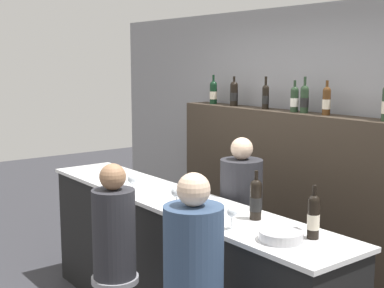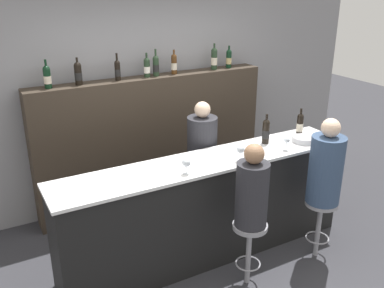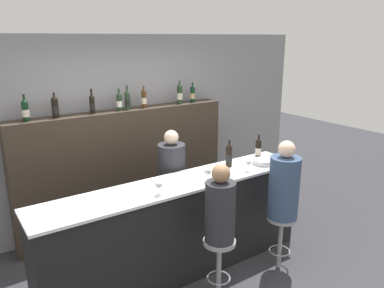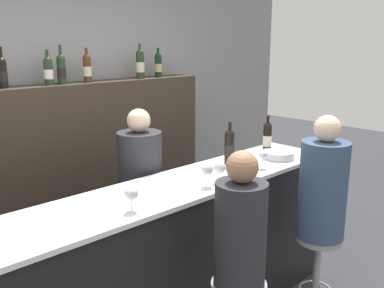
# 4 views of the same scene
# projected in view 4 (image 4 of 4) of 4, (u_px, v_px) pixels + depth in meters

# --- Properties ---
(wall_back) EXTENTS (6.40, 0.05, 2.60)m
(wall_back) POSITION_uv_depth(u_px,v_px,m) (46.00, 122.00, 3.74)
(wall_back) COLOR gray
(wall_back) RESTS_ON ground_plane
(bar_counter) EXTENTS (3.13, 0.57, 1.08)m
(bar_counter) POSITION_uv_depth(u_px,v_px,m) (162.00, 267.00, 2.82)
(bar_counter) COLOR black
(bar_counter) RESTS_ON ground_plane
(back_bar_cabinet) EXTENTS (2.93, 0.28, 1.65)m
(back_bar_cabinet) POSITION_uv_depth(u_px,v_px,m) (62.00, 180.00, 3.70)
(back_bar_cabinet) COLOR #382D23
(back_bar_cabinet) RESTS_ON ground_plane
(wine_bottle_counter_0) EXTENTS (0.08, 0.08, 0.32)m
(wine_bottle_counter_0) POSITION_uv_depth(u_px,v_px,m) (230.00, 146.00, 3.24)
(wine_bottle_counter_0) COLOR black
(wine_bottle_counter_0) RESTS_ON bar_counter
(wine_bottle_counter_1) EXTENTS (0.07, 0.07, 0.32)m
(wine_bottle_counter_1) POSITION_uv_depth(u_px,v_px,m) (267.00, 137.00, 3.56)
(wine_bottle_counter_1) COLOR black
(wine_bottle_counter_1) RESTS_ON bar_counter
(wine_bottle_backbar_2) EXTENTS (0.07, 0.07, 0.31)m
(wine_bottle_backbar_2) POSITION_uv_depth(u_px,v_px,m) (3.00, 72.00, 3.20)
(wine_bottle_backbar_2) COLOR black
(wine_bottle_backbar_2) RESTS_ON back_bar_cabinet
(wine_bottle_backbar_3) EXTENTS (0.07, 0.07, 0.28)m
(wine_bottle_backbar_3) POSITION_uv_depth(u_px,v_px,m) (48.00, 70.00, 3.44)
(wine_bottle_backbar_3) COLOR #233823
(wine_bottle_backbar_3) RESTS_ON back_bar_cabinet
(wine_bottle_backbar_4) EXTENTS (0.07, 0.07, 0.32)m
(wine_bottle_backbar_4) POSITION_uv_depth(u_px,v_px,m) (61.00, 69.00, 3.52)
(wine_bottle_backbar_4) COLOR #233823
(wine_bottle_backbar_4) RESTS_ON back_bar_cabinet
(wine_bottle_backbar_5) EXTENTS (0.07, 0.07, 0.29)m
(wine_bottle_backbar_5) POSITION_uv_depth(u_px,v_px,m) (87.00, 68.00, 3.68)
(wine_bottle_backbar_5) COLOR #4C2D14
(wine_bottle_backbar_5) RESTS_ON back_bar_cabinet
(wine_bottle_backbar_6) EXTENTS (0.08, 0.08, 0.32)m
(wine_bottle_backbar_6) POSITION_uv_depth(u_px,v_px,m) (140.00, 64.00, 4.06)
(wine_bottle_backbar_6) COLOR #233823
(wine_bottle_backbar_6) RESTS_ON back_bar_cabinet
(wine_bottle_backbar_7) EXTENTS (0.07, 0.07, 0.28)m
(wine_bottle_backbar_7) POSITION_uv_depth(u_px,v_px,m) (158.00, 65.00, 4.21)
(wine_bottle_backbar_7) COLOR black
(wine_bottle_backbar_7) RESTS_ON back_bar_cabinet
(wine_glass_0) EXTENTS (0.08, 0.08, 0.15)m
(wine_glass_0) POSITION_uv_depth(u_px,v_px,m) (131.00, 194.00, 2.33)
(wine_glass_0) COLOR silver
(wine_glass_0) RESTS_ON bar_counter
(wine_glass_1) EXTENTS (0.08, 0.08, 0.16)m
(wine_glass_1) POSITION_uv_depth(u_px,v_px,m) (207.00, 170.00, 2.72)
(wine_glass_1) COLOR silver
(wine_glass_1) RESTS_ON bar_counter
(wine_glass_2) EXTENTS (0.08, 0.08, 0.15)m
(wine_glass_2) POSITION_uv_depth(u_px,v_px,m) (220.00, 168.00, 2.80)
(wine_glass_2) COLOR silver
(wine_glass_2) RESTS_ON bar_counter
(wine_glass_3) EXTENTS (0.07, 0.07, 0.14)m
(wine_glass_3) POSITION_uv_depth(u_px,v_px,m) (262.00, 156.00, 3.11)
(wine_glass_3) COLOR silver
(wine_glass_3) RESTS_ON bar_counter
(metal_bowl) EXTENTS (0.26, 0.26, 0.06)m
(metal_bowl) POSITION_uv_depth(u_px,v_px,m) (278.00, 155.00, 3.40)
(metal_bowl) COLOR #B7B7BC
(metal_bowl) RESTS_ON bar_counter
(guest_seated_left) EXTENTS (0.29, 0.29, 0.79)m
(guest_seated_left) POSITION_uv_depth(u_px,v_px,m) (240.00, 228.00, 2.38)
(guest_seated_left) COLOR #28282D
(guest_seated_left) RESTS_ON bar_stool_left
(bar_stool_right) EXTENTS (0.32, 0.32, 0.64)m
(bar_stool_right) POSITION_uv_depth(u_px,v_px,m) (318.00, 255.00, 3.09)
(bar_stool_right) COLOR gray
(bar_stool_right) RESTS_ON ground_plane
(guest_seated_right) EXTENTS (0.33, 0.33, 0.87)m
(guest_seated_right) POSITION_uv_depth(u_px,v_px,m) (323.00, 186.00, 2.96)
(guest_seated_right) COLOR #334766
(guest_seated_right) RESTS_ON bar_stool_right
(bartender) EXTENTS (0.33, 0.33, 1.52)m
(bartender) POSITION_uv_depth(u_px,v_px,m) (142.00, 215.00, 3.26)
(bartender) COLOR #28282D
(bartender) RESTS_ON ground_plane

